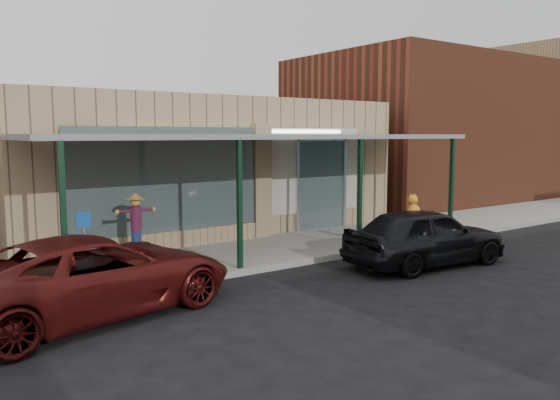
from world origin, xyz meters
TOP-DOWN VIEW (x-y plane):
  - ground at (0.00, 0.00)m, footprint 120.00×120.00m
  - sidewalk at (0.00, 3.60)m, footprint 40.00×3.20m
  - storefront at (-0.00, 8.16)m, footprint 12.00×6.25m
  - awning at (0.00, 3.56)m, footprint 12.00×3.00m
  - block_buildings_near at (2.01, 9.20)m, footprint 61.00×8.00m
  - barrel_scarecrow at (-3.43, 4.11)m, footprint 0.97×0.78m
  - barrel_pumpkin at (-4.15, 2.84)m, footprint 0.65×0.65m
  - handicap_sign at (-5.00, 2.70)m, footprint 0.30×0.07m
  - parked_sedan at (2.26, 0.36)m, footprint 4.27×2.04m
  - car_maroon at (-5.25, 1.29)m, footprint 5.36×3.26m

SIDE VIEW (x-z plane):
  - ground at x=0.00m, z-range 0.00..0.00m
  - sidewalk at x=0.00m, z-range 0.00..0.15m
  - barrel_pumpkin at x=-4.15m, z-range 0.06..0.69m
  - car_maroon at x=-5.25m, z-range 0.00..1.39m
  - barrel_scarecrow at x=-3.43m, z-range -0.11..1.51m
  - parked_sedan at x=2.26m, z-range -0.10..1.52m
  - handicap_sign at x=-5.00m, z-range 0.36..1.81m
  - storefront at x=0.00m, z-range -0.01..4.19m
  - awning at x=0.00m, z-range 1.49..4.53m
  - block_buildings_near at x=2.01m, z-range -0.23..7.77m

